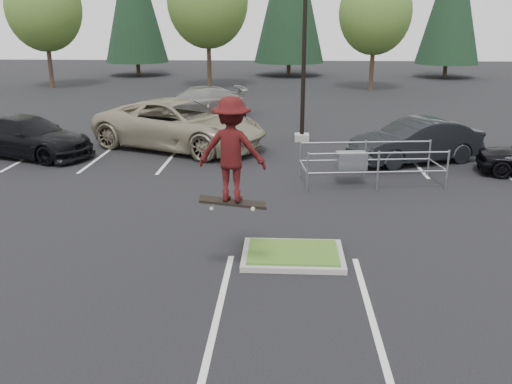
# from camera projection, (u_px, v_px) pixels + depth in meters

# --- Properties ---
(ground) EXTENTS (120.00, 120.00, 0.00)m
(ground) POSITION_uv_depth(u_px,v_px,m) (293.00, 258.00, 11.81)
(ground) COLOR black
(ground) RESTS_ON ground
(grass_median) EXTENTS (2.20, 1.60, 0.16)m
(grass_median) POSITION_uv_depth(u_px,v_px,m) (293.00, 254.00, 11.79)
(grass_median) COLOR gray
(grass_median) RESTS_ON ground
(stall_lines) EXTENTS (22.62, 17.60, 0.01)m
(stall_lines) POSITION_uv_depth(u_px,v_px,m) (249.00, 179.00, 17.62)
(stall_lines) COLOR silver
(stall_lines) RESTS_ON ground
(light_pole) EXTENTS (0.70, 0.60, 10.12)m
(light_pole) POSITION_uv_depth(u_px,v_px,m) (305.00, 30.00, 21.82)
(light_pole) COLOR gray
(light_pole) RESTS_ON ground
(decid_a) EXTENTS (5.44, 5.44, 8.91)m
(decid_a) POSITION_uv_depth(u_px,v_px,m) (44.00, 11.00, 39.63)
(decid_a) COLOR #38281C
(decid_a) RESTS_ON ground
(decid_b) EXTENTS (5.89, 5.89, 9.64)m
(decid_b) POSITION_uv_depth(u_px,v_px,m) (208.00, 4.00, 39.34)
(decid_b) COLOR #38281C
(decid_b) RESTS_ON ground
(decid_c) EXTENTS (5.12, 5.12, 8.38)m
(decid_c) POSITION_uv_depth(u_px,v_px,m) (375.00, 15.00, 38.29)
(decid_c) COLOR #38281C
(decid_c) RESTS_ON ground
(cart_corral) EXTENTS (4.49, 2.06, 1.23)m
(cart_corral) POSITION_uv_depth(u_px,v_px,m) (356.00, 160.00, 16.89)
(cart_corral) COLOR #96999F
(cart_corral) RESTS_ON ground
(skateboarder) EXTENTS (1.36, 0.88, 2.15)m
(skateboarder) POSITION_uv_depth(u_px,v_px,m) (232.00, 150.00, 10.13)
(skateboarder) COLOR black
(skateboarder) RESTS_ON ground
(car_l_tan) EXTENTS (7.70, 5.81, 1.94)m
(car_l_tan) POSITION_uv_depth(u_px,v_px,m) (178.00, 124.00, 21.65)
(car_l_tan) COLOR gray
(car_l_tan) RESTS_ON ground
(car_l_black) EXTENTS (5.63, 3.67, 1.52)m
(car_l_black) POSITION_uv_depth(u_px,v_px,m) (25.00, 136.00, 20.39)
(car_l_black) COLOR black
(car_l_black) RESTS_ON ground
(car_r_charc) EXTENTS (5.04, 3.36, 1.57)m
(car_r_charc) POSITION_uv_depth(u_px,v_px,m) (416.00, 141.00, 19.50)
(car_r_charc) COLOR black
(car_r_charc) RESTS_ON ground
(car_far_silver) EXTENTS (5.74, 3.64, 1.55)m
(car_far_silver) POSITION_uv_depth(u_px,v_px,m) (197.00, 102.00, 28.96)
(car_far_silver) COLOR gray
(car_far_silver) RESTS_ON ground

